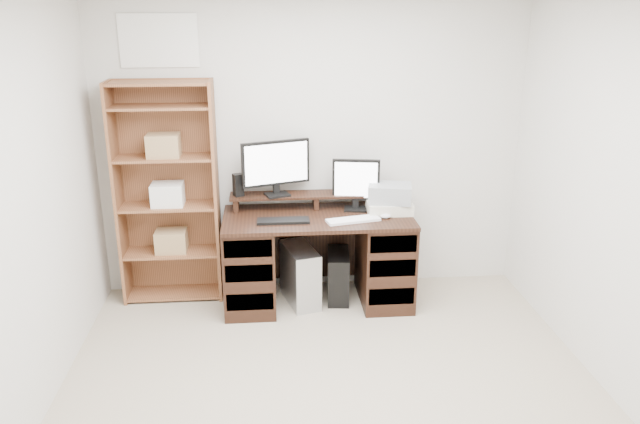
{
  "coord_description": "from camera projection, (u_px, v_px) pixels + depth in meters",
  "views": [
    {
      "loc": [
        -0.37,
        -3.03,
        2.37
      ],
      "look_at": [
        0.02,
        1.43,
        0.85
      ],
      "focal_mm": 35.0,
      "sensor_mm": 36.0,
      "label": 1
    }
  ],
  "objects": [
    {
      "name": "tower_silver",
      "position": [
        300.0,
        275.0,
        5.11
      ],
      "size": [
        0.33,
        0.51,
        0.48
      ],
      "primitive_type": "cube",
      "rotation": [
        0.0,
        0.0,
        0.26
      ],
      "color": "#ADB0B4",
      "rests_on": "ground"
    },
    {
      "name": "riser_shelf",
      "position": [
        316.0,
        196.0,
        5.12
      ],
      "size": [
        1.4,
        0.22,
        0.12
      ],
      "color": "black",
      "rests_on": "desk"
    },
    {
      "name": "tower_black",
      "position": [
        338.0,
        276.0,
        5.18
      ],
      "size": [
        0.21,
        0.42,
        0.4
      ],
      "rotation": [
        0.0,
        0.0,
        -0.1
      ],
      "color": "black",
      "rests_on": "ground"
    },
    {
      "name": "desk",
      "position": [
        318.0,
        257.0,
        5.07
      ],
      "size": [
        1.5,
        0.7,
        0.75
      ],
      "color": "black",
      "rests_on": "ground"
    },
    {
      "name": "speaker",
      "position": [
        238.0,
        185.0,
        5.02
      ],
      "size": [
        0.1,
        0.1,
        0.18
      ],
      "primitive_type": "cube",
      "rotation": [
        0.0,
        0.0,
        0.42
      ],
      "color": "black",
      "rests_on": "riser_shelf"
    },
    {
      "name": "keyboard_black",
      "position": [
        283.0,
        221.0,
        4.8
      ],
      "size": [
        0.4,
        0.13,
        0.02
      ],
      "primitive_type": "cube",
      "rotation": [
        0.0,
        0.0,
        -0.0
      ],
      "color": "black",
      "rests_on": "desk"
    },
    {
      "name": "room",
      "position": [
        340.0,
        227.0,
        3.25
      ],
      "size": [
        3.54,
        4.04,
        2.54
      ],
      "color": "tan",
      "rests_on": "ground"
    },
    {
      "name": "bookshelf",
      "position": [
        168.0,
        191.0,
        5.01
      ],
      "size": [
        0.8,
        0.3,
        1.8
      ],
      "color": "brown",
      "rests_on": "ground"
    },
    {
      "name": "printer",
      "position": [
        389.0,
        207.0,
        5.02
      ],
      "size": [
        0.36,
        0.27,
        0.09
      ],
      "primitive_type": "cube",
      "rotation": [
        0.0,
        0.0,
        -0.02
      ],
      "color": "beige",
      "rests_on": "desk"
    },
    {
      "name": "mouse",
      "position": [
        386.0,
        216.0,
        4.89
      ],
      "size": [
        0.1,
        0.08,
        0.03
      ],
      "primitive_type": "ellipsoid",
      "rotation": [
        0.0,
        0.0,
        0.28
      ],
      "color": "silver",
      "rests_on": "desk"
    },
    {
      "name": "monitor_small",
      "position": [
        356.0,
        183.0,
        5.03
      ],
      "size": [
        0.38,
        0.17,
        0.42
      ],
      "rotation": [
        0.0,
        0.0,
        -0.17
      ],
      "color": "black",
      "rests_on": "desk"
    },
    {
      "name": "monitor_wide",
      "position": [
        276.0,
        165.0,
        4.99
      ],
      "size": [
        0.55,
        0.23,
        0.45
      ],
      "rotation": [
        0.0,
        0.0,
        0.33
      ],
      "color": "black",
      "rests_on": "riser_shelf"
    },
    {
      "name": "basket",
      "position": [
        390.0,
        193.0,
        4.98
      ],
      "size": [
        0.38,
        0.31,
        0.14
      ],
      "primitive_type": "cube",
      "rotation": [
        0.0,
        0.0,
        -0.21
      ],
      "color": "#909599",
      "rests_on": "printer"
    },
    {
      "name": "keyboard_white",
      "position": [
        353.0,
        220.0,
        4.82
      ],
      "size": [
        0.43,
        0.22,
        0.02
      ],
      "primitive_type": "cube",
      "rotation": [
        0.0,
        0.0,
        0.22
      ],
      "color": "white",
      "rests_on": "desk"
    }
  ]
}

